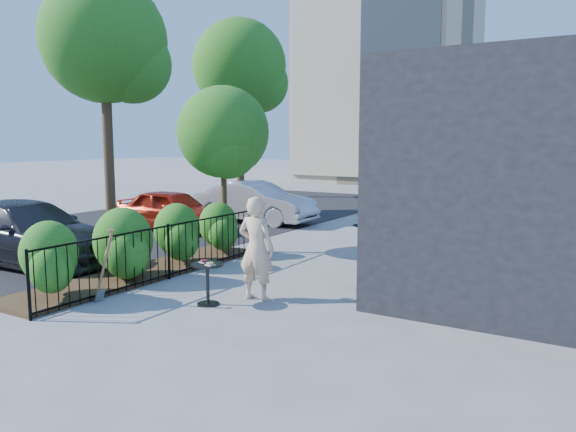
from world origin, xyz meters
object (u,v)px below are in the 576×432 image
Objects in this scene: patio_tree at (224,138)px; shovel at (104,270)px; street_tree_far at (240,72)px; car_red at (173,210)px; cafe_table at (208,276)px; car_darkgrey at (26,233)px; woman at (256,248)px; street_tree_near at (104,48)px; car_silver at (255,202)px.

shovel is at bearing -77.83° from patio_tree.
patio_tree is 13.95m from street_tree_far.
car_red is at bearing 152.30° from patio_tree.
cafe_table is 0.16× the size of car_darkgrey.
woman is 1.36× the size of shovel.
shovel is (-1.51, -0.85, 0.10)m from cafe_table.
street_tree_far is at bearing 90.00° from street_tree_near.
woman is 5.97m from car_darkgrey.
car_red is at bearing -43.14° from woman.
patio_tree is 3.00× the size of shovel.
street_tree_far is 16.14m from car_darkgrey.
cafe_table is at bearing -150.93° from car_silver.
shovel is at bearing -41.77° from street_tree_near.
cafe_table is at bearing -56.12° from patio_tree.
woman is at bearing -129.50° from car_red.
shovel is (-2.02, -1.52, -0.31)m from woman.
woman is 0.38× the size of car_darkgrey.
car_darkgrey is at bearing -53.96° from street_tree_near.
patio_tree is 5.34× the size of cafe_table.
street_tree_near is at bearing 69.24° from car_red.
car_red is at bearing 136.95° from cafe_table.
street_tree_near reaches higher than cafe_table.
car_silver is (-5.19, 7.45, -0.21)m from woman.
street_tree_far is at bearing 118.86° from shovel.
patio_tree is 0.95× the size of car_silver.
street_tree_far is (0.00, 8.00, 0.00)m from street_tree_near.
woman is (10.70, -14.24, -5.03)m from street_tree_far.
car_silver is 0.87× the size of car_darkgrey.
street_tree_near and street_tree_far have the same top height.
car_silver is at bearing -26.62° from car_red.
cafe_table is (10.19, -6.90, -5.44)m from street_tree_near.
cafe_table is (10.19, -14.90, -5.44)m from street_tree_far.
cafe_table is at bearing -135.54° from car_red.
street_tree_near is at bearing -36.35° from woman.
woman is at bearing -45.32° from patio_tree.
woman reaches higher than cafe_table.
car_silver is (-3.17, 8.96, 0.11)m from shovel.
shovel is 0.32× the size of car_silver.
street_tree_far is 18.86m from cafe_table.
car_darkgrey is at bearing -3.46° from woman.
car_red is 5.10m from car_darkgrey.
street_tree_far is at bearing 124.51° from patio_tree.
woman reaches higher than car_silver.
patio_tree is at bearing -55.49° from street_tree_far.
street_tree_far is 18.76m from shovel.
woman reaches higher than shovel.
patio_tree is 0.48× the size of street_tree_near.
patio_tree reaches higher than shovel.
patio_tree is 8.92m from street_tree_near.
shovel is (0.98, -4.55, -2.19)m from patio_tree.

